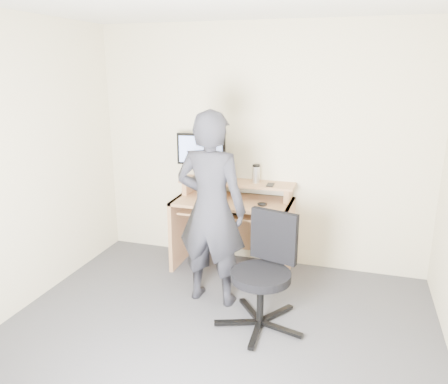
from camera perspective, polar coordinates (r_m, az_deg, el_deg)
The scene contains 13 objects.
ground at distance 3.49m, azimuth -2.51°, elevation -20.20°, with size 3.50×3.50×0.00m, color #4A4B4F.
back_wall at distance 4.57m, azimuth 4.67°, elevation 5.77°, with size 3.50×0.02×2.50m, color beige.
desk at distance 4.59m, azimuth 1.42°, elevation -3.22°, with size 1.20×0.60×0.91m.
monitor at distance 4.58m, azimuth -3.00°, elevation 5.21°, with size 0.52×0.14×0.49m.
external_drive at distance 4.57m, azimuth -0.02°, elevation 2.74°, with size 0.07×0.13×0.20m, color black.
travel_mug at distance 4.50m, azimuth 4.21°, elevation 2.29°, with size 0.08×0.08×0.17m, color silver.
smartphone at distance 4.43m, azimuth 6.06°, elevation 0.94°, with size 0.07×0.13×0.01m, color black.
charger at distance 4.57m, azimuth -2.52°, elevation 1.66°, with size 0.04×0.04×0.04m, color black.
headphones at distance 4.61m, azimuth 0.63°, elevation 1.68°, with size 0.16×0.16×0.02m, color silver.
keyboard at distance 4.43m, azimuth -0.45°, elevation -2.33°, with size 0.46×0.18×0.03m, color black.
mouse at distance 4.28m, azimuth 5.00°, elevation -1.59°, with size 0.10×0.06×0.04m, color black.
office_chair at distance 3.60m, azimuth 5.42°, elevation -9.74°, with size 0.73×0.70×0.92m.
person at distance 3.80m, azimuth -1.70°, elevation -2.30°, with size 0.63×0.42×1.73m, color black.
Camera 1 is at (0.96, -2.64, 2.06)m, focal length 35.00 mm.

